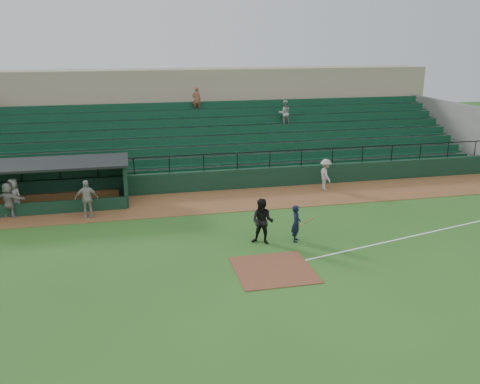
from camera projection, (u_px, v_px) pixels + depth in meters
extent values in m
plane|color=#295A1D|center=(267.00, 259.00, 20.72)|extent=(90.00, 90.00, 0.00)
cube|color=brown|center=(228.00, 200.00, 28.18)|extent=(40.00, 4.00, 0.03)
cube|color=brown|center=(273.00, 270.00, 19.78)|extent=(3.00, 3.00, 0.03)
cube|color=white|center=(426.00, 233.00, 23.50)|extent=(17.49, 4.44, 0.01)
cube|color=black|center=(221.00, 180.00, 30.06)|extent=(36.00, 0.35, 1.20)
cylinder|color=black|center=(221.00, 154.00, 29.60)|extent=(36.00, 0.06, 0.06)
cube|color=slate|center=(207.00, 144.00, 34.29)|extent=(36.00, 9.00, 3.60)
cube|color=#113E27|center=(209.00, 139.00, 33.69)|extent=(34.56, 8.00, 4.05)
cube|color=slate|center=(445.00, 129.00, 38.00)|extent=(0.35, 9.50, 4.20)
cube|color=gray|center=(194.00, 110.00, 39.95)|extent=(38.00, 3.00, 6.40)
cube|color=slate|center=(198.00, 107.00, 37.93)|extent=(36.00, 2.00, 0.20)
imported|color=#AAAAAA|center=(284.00, 113.00, 35.69)|extent=(0.88, 0.68, 1.80)
imported|color=brown|center=(197.00, 99.00, 36.06)|extent=(0.64, 0.42, 1.74)
cube|color=black|center=(47.00, 180.00, 28.06)|extent=(8.50, 0.20, 2.30)
cube|color=black|center=(126.00, 181.00, 27.73)|extent=(0.20, 2.60, 2.30)
cube|color=black|center=(41.00, 164.00, 26.49)|extent=(8.90, 3.20, 0.12)
cube|color=olive|center=(48.00, 197.00, 27.95)|extent=(7.65, 0.40, 0.50)
cube|color=black|center=(42.00, 208.00, 25.82)|extent=(8.50, 0.12, 0.70)
imported|color=black|center=(296.00, 223.00, 22.35)|extent=(0.59, 0.71, 1.68)
cylinder|color=olive|center=(306.00, 222.00, 22.22)|extent=(0.79, 0.34, 0.35)
imported|color=black|center=(262.00, 222.00, 22.04)|extent=(1.25, 1.17, 2.04)
imported|color=#A19B96|center=(326.00, 175.00, 29.83)|extent=(0.71, 1.22, 1.86)
imported|color=#ABA5A0|center=(87.00, 199.00, 25.29)|extent=(1.13, 0.48, 1.92)
imported|color=#9F9994|center=(14.00, 196.00, 25.71)|extent=(1.10, 1.02, 1.88)
imported|color=gray|center=(9.00, 200.00, 25.32)|extent=(1.72, 1.22, 1.79)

